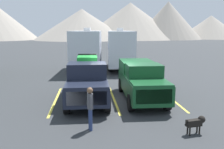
{
  "coord_description": "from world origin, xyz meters",
  "views": [
    {
      "loc": [
        -1.44,
        -13.1,
        3.82
      ],
      "look_at": [
        0.0,
        1.06,
        1.2
      ],
      "focal_mm": 39.37,
      "sensor_mm": 36.0,
      "label": 1
    }
  ],
  "objects_px": {
    "camper_trailer_b": "(120,48)",
    "person_a": "(90,106)",
    "dog": "(197,122)",
    "camper_trailer_a": "(87,49)",
    "pickup_truck_a": "(87,79)",
    "pickup_truck_b": "(141,79)"
  },
  "relations": [
    {
      "from": "camper_trailer_b",
      "to": "camper_trailer_a",
      "type": "bearing_deg",
      "value": -167.88
    },
    {
      "from": "person_a",
      "to": "camper_trailer_a",
      "type": "bearing_deg",
      "value": 90.46
    },
    {
      "from": "camper_trailer_a",
      "to": "pickup_truck_a",
      "type": "bearing_deg",
      "value": -89.89
    },
    {
      "from": "person_a",
      "to": "dog",
      "type": "xyz_separation_m",
      "value": [
        3.9,
        -0.75,
        -0.52
      ]
    },
    {
      "from": "camper_trailer_b",
      "to": "person_a",
      "type": "xyz_separation_m",
      "value": [
        -3.1,
        -14.43,
        -1.11
      ]
    },
    {
      "from": "camper_trailer_a",
      "to": "camper_trailer_b",
      "type": "relative_size",
      "value": 0.92
    },
    {
      "from": "camper_trailer_a",
      "to": "person_a",
      "type": "height_order",
      "value": "camper_trailer_a"
    },
    {
      "from": "pickup_truck_b",
      "to": "camper_trailer_a",
      "type": "xyz_separation_m",
      "value": [
        -2.96,
        9.66,
        0.98
      ]
    },
    {
      "from": "pickup_truck_b",
      "to": "camper_trailer_a",
      "type": "distance_m",
      "value": 10.15
    },
    {
      "from": "pickup_truck_a",
      "to": "camper_trailer_b",
      "type": "distance_m",
      "value": 10.87
    },
    {
      "from": "camper_trailer_b",
      "to": "dog",
      "type": "distance_m",
      "value": 15.29
    },
    {
      "from": "pickup_truck_b",
      "to": "camper_trailer_a",
      "type": "relative_size",
      "value": 0.74
    },
    {
      "from": "pickup_truck_a",
      "to": "camper_trailer_a",
      "type": "relative_size",
      "value": 0.73
    },
    {
      "from": "person_a",
      "to": "camper_trailer_b",
      "type": "bearing_deg",
      "value": 77.86
    },
    {
      "from": "camper_trailer_a",
      "to": "camper_trailer_b",
      "type": "bearing_deg",
      "value": 12.12
    },
    {
      "from": "person_a",
      "to": "pickup_truck_b",
      "type": "bearing_deg",
      "value": 55.03
    },
    {
      "from": "camper_trailer_a",
      "to": "dog",
      "type": "relative_size",
      "value": 8.61
    },
    {
      "from": "camper_trailer_b",
      "to": "pickup_truck_a",
      "type": "bearing_deg",
      "value": -107.16
    },
    {
      "from": "pickup_truck_b",
      "to": "dog",
      "type": "relative_size",
      "value": 6.37
    },
    {
      "from": "pickup_truck_b",
      "to": "camper_trailer_b",
      "type": "height_order",
      "value": "camper_trailer_b"
    },
    {
      "from": "camper_trailer_a",
      "to": "camper_trailer_b",
      "type": "xyz_separation_m",
      "value": [
        3.21,
        0.69,
        -0.01
      ]
    },
    {
      "from": "camper_trailer_b",
      "to": "person_a",
      "type": "height_order",
      "value": "camper_trailer_b"
    }
  ]
}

